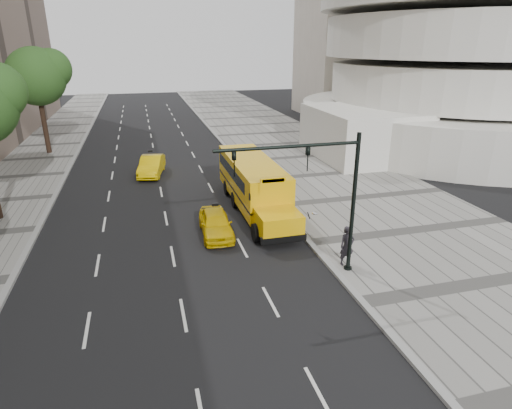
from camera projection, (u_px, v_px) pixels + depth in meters
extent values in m
plane|color=black|center=(183.00, 217.00, 25.71)|extent=(140.00, 140.00, 0.00)
cube|color=gray|center=(363.00, 198.00, 28.58)|extent=(12.00, 140.00, 0.15)
cube|color=gray|center=(278.00, 206.00, 27.13)|extent=(0.30, 140.00, 0.15)
cube|color=gray|center=(38.00, 229.00, 23.76)|extent=(0.30, 140.00, 0.15)
cylinder|color=white|center=(455.00, 122.00, 44.89)|extent=(32.00, 32.00, 4.00)
cylinder|color=white|center=(462.00, 81.00, 43.43)|extent=(26.00, 26.00, 3.60)
cylinder|color=white|center=(469.00, 37.00, 41.94)|extent=(27.60, 27.60, 3.60)
cube|color=white|center=(362.00, 134.00, 38.07)|extent=(8.00, 10.00, 4.40)
cylinder|color=black|center=(44.00, 121.00, 39.03)|extent=(0.44, 0.44, 6.23)
sphere|color=#214517|center=(36.00, 76.00, 37.65)|extent=(5.07, 5.07, 5.07)
sphere|color=#214517|center=(51.00, 69.00, 38.02)|extent=(3.55, 3.55, 3.55)
sphere|color=#214517|center=(23.00, 82.00, 37.19)|extent=(3.29, 3.29, 3.29)
cube|color=#EEB007|center=(252.00, 179.00, 26.83)|extent=(2.50, 9.00, 2.45)
cube|color=#EEB007|center=(278.00, 222.00, 22.10)|extent=(2.20, 2.00, 1.10)
cube|color=black|center=(284.00, 239.00, 21.50)|extent=(2.38, 0.25, 0.35)
cube|color=black|center=(252.00, 187.00, 27.02)|extent=(2.52, 9.00, 0.12)
cube|color=black|center=(273.00, 195.00, 22.65)|extent=(2.05, 0.10, 0.90)
cube|color=black|center=(250.00, 170.00, 27.11)|extent=(2.52, 7.50, 0.70)
cube|color=#EEB007|center=(273.00, 180.00, 22.36)|extent=(1.40, 0.12, 0.28)
ellipsoid|color=silver|center=(317.00, 215.00, 20.92)|extent=(0.32, 0.32, 0.14)
cylinder|color=black|center=(311.00, 218.00, 21.13)|extent=(0.36, 0.47, 0.58)
cylinder|color=black|center=(256.00, 233.00, 22.31)|extent=(0.30, 1.00, 1.00)
cylinder|color=black|center=(297.00, 228.00, 22.86)|extent=(0.30, 1.00, 1.00)
cylinder|color=black|center=(235.00, 200.00, 27.01)|extent=(0.30, 1.00, 1.00)
cylinder|color=black|center=(269.00, 197.00, 27.56)|extent=(0.30, 1.00, 1.00)
cylinder|color=black|center=(227.00, 188.00, 29.27)|extent=(0.30, 1.00, 1.00)
cylinder|color=black|center=(259.00, 185.00, 29.81)|extent=(0.30, 1.00, 1.00)
imported|color=#E1B804|center=(216.00, 223.00, 23.03)|extent=(1.78, 4.09, 1.37)
imported|color=#E1B804|center=(152.00, 166.00, 33.59)|extent=(2.41, 4.73, 1.49)
imported|color=#2A262D|center=(347.00, 246.00, 19.54)|extent=(0.70, 0.46, 1.88)
cylinder|color=black|center=(353.00, 206.00, 18.40)|extent=(0.18, 0.18, 6.40)
cylinder|color=black|center=(348.00, 269.00, 19.49)|extent=(0.36, 0.36, 0.25)
cylinder|color=black|center=(289.00, 147.00, 16.68)|extent=(6.00, 0.14, 0.14)
imported|color=black|center=(307.00, 159.00, 17.07)|extent=(0.16, 0.20, 1.00)
imported|color=black|center=(234.00, 164.00, 16.34)|extent=(0.16, 0.20, 1.00)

